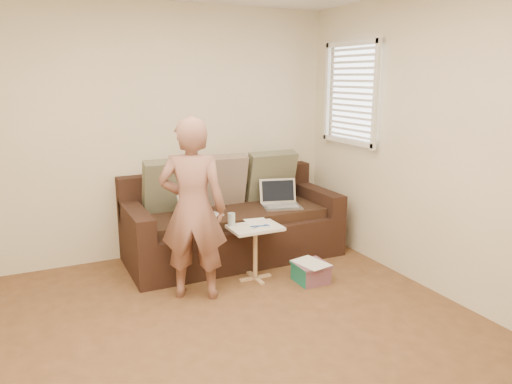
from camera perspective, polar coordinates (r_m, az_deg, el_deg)
floor at (r=3.53m, az=-2.04°, el=-18.67°), size 4.50×4.50×0.00m
wall_back at (r=5.17m, az=-12.23°, el=6.70°), size 4.00×0.00×4.00m
wall_right at (r=4.24m, az=23.48°, el=4.51°), size 0.00×4.50×4.50m
window_blinds at (r=5.28m, az=11.07°, el=11.25°), size 0.12×0.88×1.08m
sofa at (r=5.12m, az=-2.69°, el=-3.09°), size 2.20×0.95×0.85m
pillow_left at (r=5.02m, az=-9.94°, el=0.69°), size 0.55×0.29×0.57m
pillow_mid at (r=5.20m, az=-4.17°, el=1.32°), size 0.55×0.27×0.57m
pillow_right at (r=5.44m, az=1.73°, el=1.88°), size 0.55×0.28×0.57m
laptop_silver at (r=5.18m, az=3.04°, el=-1.79°), size 0.46×0.38×0.26m
laptop_white at (r=4.85m, az=-6.28°, el=-2.92°), size 0.44×0.40×0.26m
person at (r=4.14m, az=-7.38°, el=-2.00°), size 0.69×0.61×1.57m
side_table at (r=4.61m, az=-0.10°, el=-7.11°), size 0.47×0.33×0.52m
drinking_glass at (r=4.53m, az=-2.88°, el=-3.21°), size 0.07×0.07×0.12m
scissors at (r=4.50m, az=0.48°, el=-4.00°), size 0.20×0.14×0.02m
paper_on_table at (r=4.63m, az=0.24°, el=-3.61°), size 0.25×0.33×0.00m
striped_box at (r=4.64m, az=6.42°, el=-9.27°), size 0.30×0.30×0.19m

